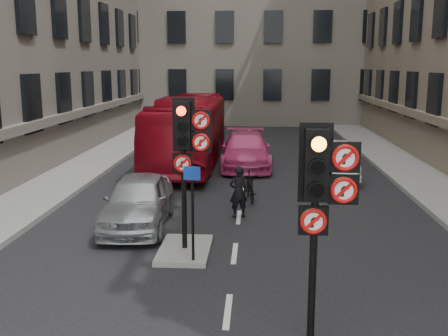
# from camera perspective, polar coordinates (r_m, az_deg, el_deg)

# --- Properties ---
(pavement_left) EXTENTS (3.00, 50.00, 0.16)m
(pavement_left) POSITION_cam_1_polar(r_m,az_deg,el_deg) (20.85, -18.17, -1.42)
(pavement_left) COLOR gray
(pavement_left) RESTS_ON ground
(pavement_right) EXTENTS (3.00, 50.00, 0.16)m
(pavement_right) POSITION_cam_1_polar(r_m,az_deg,el_deg) (20.52, 22.57, -1.93)
(pavement_right) COLOR gray
(pavement_right) RESTS_ON ground
(centre_island) EXTENTS (1.20, 2.00, 0.12)m
(centre_island) POSITION_cam_1_polar(r_m,az_deg,el_deg) (12.79, -4.28, -8.87)
(centre_island) COLOR gray
(centre_island) RESTS_ON ground
(signal_near) EXTENTS (0.91, 0.40, 3.58)m
(signal_near) POSITION_cam_1_polar(r_m,az_deg,el_deg) (8.16, 10.53, -2.18)
(signal_near) COLOR black
(signal_near) RESTS_ON ground
(signal_far) EXTENTS (0.91, 0.40, 3.58)m
(signal_far) POSITION_cam_1_polar(r_m,az_deg,el_deg) (12.12, -4.06, 2.92)
(signal_far) COLOR black
(signal_far) RESTS_ON centre_island
(car_silver) EXTENTS (1.93, 4.34, 1.45)m
(car_silver) POSITION_cam_1_polar(r_m,az_deg,el_deg) (14.74, -9.33, -3.54)
(car_silver) COLOR #9EA1A5
(car_silver) RESTS_ON ground
(car_white) EXTENTS (1.69, 4.32, 1.40)m
(car_white) POSITION_cam_1_polar(r_m,az_deg,el_deg) (21.33, 11.54, 0.89)
(car_white) COLOR silver
(car_white) RESTS_ON ground
(car_pink) EXTENTS (2.27, 5.25, 1.51)m
(car_pink) POSITION_cam_1_polar(r_m,az_deg,el_deg) (22.93, 2.39, 1.96)
(car_pink) COLOR #CE3C76
(car_pink) RESTS_ON ground
(bus_red) EXTENTS (2.55, 10.87, 3.03)m
(bus_red) POSITION_cam_1_polar(r_m,az_deg,el_deg) (23.71, -3.83, 4.11)
(bus_red) COLOR maroon
(bus_red) RESTS_ON ground
(motorcycle) EXTENTS (0.69, 1.66, 0.97)m
(motorcycle) POSITION_cam_1_polar(r_m,az_deg,el_deg) (17.34, 2.85, -1.99)
(motorcycle) COLOR black
(motorcycle) RESTS_ON ground
(motorcyclist) EXTENTS (0.66, 0.54, 1.54)m
(motorcyclist) POSITION_cam_1_polar(r_m,az_deg,el_deg) (15.38, 1.58, -2.61)
(motorcyclist) COLOR black
(motorcyclist) RESTS_ON ground
(info_sign) EXTENTS (0.37, 0.13, 2.15)m
(info_sign) POSITION_cam_1_polar(r_m,az_deg,el_deg) (11.54, -3.45, -3.53)
(info_sign) COLOR black
(info_sign) RESTS_ON centre_island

